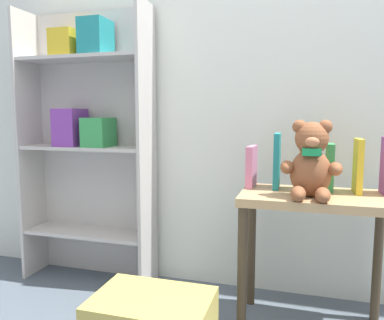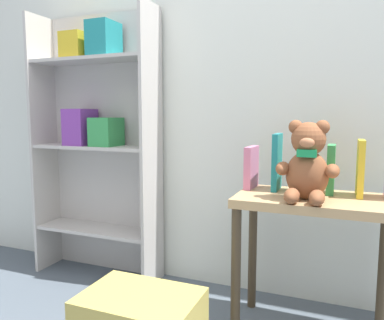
% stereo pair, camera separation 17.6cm
% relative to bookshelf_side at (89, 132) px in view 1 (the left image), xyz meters
% --- Properties ---
extents(wall_back, '(4.80, 0.06, 2.50)m').
position_rel_bookshelf_side_xyz_m(wall_back, '(0.92, 0.13, 0.41)').
color(wall_back, silver).
rests_on(wall_back, ground_plane).
extents(bookshelf_side, '(0.74, 0.23, 1.51)m').
position_rel_bookshelf_side_xyz_m(bookshelf_side, '(0.00, 0.00, 0.00)').
color(bookshelf_side, '#BCB7B2').
rests_on(bookshelf_side, ground_plane).
extents(display_table, '(0.62, 0.36, 0.60)m').
position_rel_bookshelf_side_xyz_m(display_table, '(1.21, -0.22, -0.35)').
color(display_table, tan).
rests_on(display_table, ground_plane).
extents(teddy_bear, '(0.24, 0.22, 0.31)m').
position_rel_bookshelf_side_xyz_m(teddy_bear, '(1.18, -0.29, -0.10)').
color(teddy_bear, brown).
rests_on(teddy_bear, display_table).
extents(book_standing_pink, '(0.04, 0.15, 0.19)m').
position_rel_bookshelf_side_xyz_m(book_standing_pink, '(0.93, -0.13, -0.14)').
color(book_standing_pink, '#D17093').
rests_on(book_standing_pink, display_table).
extents(book_standing_teal, '(0.03, 0.14, 0.25)m').
position_rel_bookshelf_side_xyz_m(book_standing_teal, '(1.04, -0.13, -0.11)').
color(book_standing_teal, teal).
rests_on(book_standing_teal, display_table).
extents(book_standing_orange, '(0.03, 0.13, 0.25)m').
position_rel_bookshelf_side_xyz_m(book_standing_orange, '(1.15, -0.14, -0.11)').
color(book_standing_orange, orange).
rests_on(book_standing_orange, display_table).
extents(book_standing_green, '(0.03, 0.12, 0.21)m').
position_rel_bookshelf_side_xyz_m(book_standing_green, '(1.26, -0.13, -0.13)').
color(book_standing_green, '#33934C').
rests_on(book_standing_green, display_table).
extents(book_standing_yellow, '(0.03, 0.13, 0.23)m').
position_rel_bookshelf_side_xyz_m(book_standing_yellow, '(1.38, -0.14, -0.12)').
color(book_standing_yellow, gold).
rests_on(book_standing_yellow, display_table).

